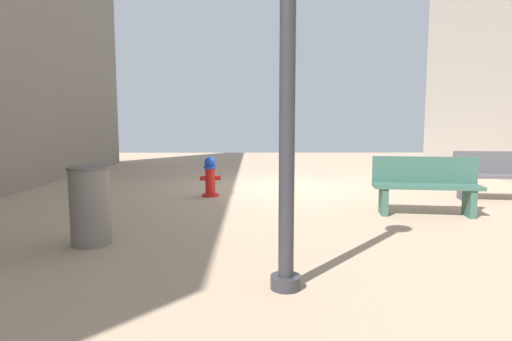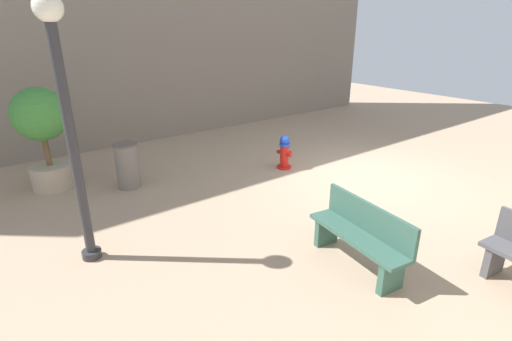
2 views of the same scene
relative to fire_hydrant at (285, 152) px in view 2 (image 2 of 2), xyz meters
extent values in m
plane|color=tan|center=(-1.59, -1.13, -0.41)|extent=(23.40, 23.40, 0.00)
cylinder|color=red|center=(0.00, 0.01, -0.38)|extent=(0.35, 0.35, 0.05)
cylinder|color=red|center=(0.00, 0.01, -0.10)|extent=(0.21, 0.21, 0.52)
cylinder|color=blue|center=(0.00, 0.01, 0.20)|extent=(0.26, 0.26, 0.06)
sphere|color=blue|center=(0.00, 0.01, 0.29)|extent=(0.24, 0.24, 0.24)
cylinder|color=red|center=(0.15, 0.03, -0.03)|extent=(0.14, 0.11, 0.09)
cylinder|color=red|center=(-0.15, -0.02, -0.03)|extent=(0.14, 0.11, 0.09)
cylinder|color=red|center=(0.03, -0.15, -0.07)|extent=(0.14, 0.16, 0.12)
cube|color=#4C4C51|center=(-5.02, 0.46, -0.18)|extent=(0.15, 0.41, 0.45)
cube|color=#33594C|center=(-4.37, 1.94, -0.18)|extent=(0.16, 0.41, 0.45)
cube|color=#33594C|center=(-3.04, 1.75, -0.18)|extent=(0.16, 0.41, 0.45)
cube|color=#33594C|center=(-3.71, 1.85, 0.07)|extent=(1.72, 0.67, 0.06)
cube|color=#33594C|center=(-3.73, 1.66, 0.32)|extent=(1.67, 0.30, 0.44)
cylinder|color=tan|center=(2.09, 4.78, -0.15)|extent=(0.82, 0.82, 0.51)
cylinder|color=brown|center=(2.09, 4.78, 0.49)|extent=(0.11, 0.11, 0.77)
sphere|color=#3D8438|center=(2.09, 4.78, 1.20)|extent=(1.09, 1.09, 1.09)
cylinder|color=#2D2D33|center=(-1.18, 4.88, -0.35)|extent=(0.28, 0.28, 0.12)
cylinder|color=#2D2D33|center=(-1.18, 4.88, 1.34)|extent=(0.14, 0.14, 3.26)
sphere|color=white|center=(-1.18, 4.88, 3.10)|extent=(0.36, 0.36, 0.36)
cylinder|color=slate|center=(1.13, 3.45, 0.06)|extent=(0.48, 0.48, 0.94)
cylinder|color=#5B5551|center=(1.13, 3.45, 0.55)|extent=(0.50, 0.50, 0.04)
camera|label=1|loc=(-0.88, 8.55, 1.09)|focal=29.36mm
camera|label=2|loc=(-6.66, 5.88, 2.92)|focal=26.97mm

